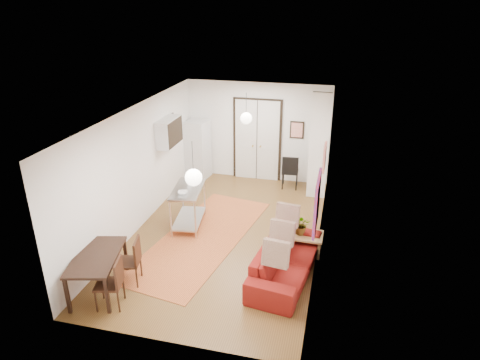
% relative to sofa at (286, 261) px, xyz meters
% --- Properties ---
extents(floor, '(7.00, 7.00, 0.00)m').
position_rel_sofa_xyz_m(floor, '(-1.57, 1.28, -0.34)').
color(floor, brown).
rests_on(floor, ground).
extents(ceiling, '(4.20, 7.00, 0.02)m').
position_rel_sofa_xyz_m(ceiling, '(-1.57, 1.28, 2.56)').
color(ceiling, silver).
rests_on(ceiling, wall_back).
extents(wall_back, '(4.20, 0.02, 2.90)m').
position_rel_sofa_xyz_m(wall_back, '(-1.57, 4.78, 1.11)').
color(wall_back, white).
rests_on(wall_back, floor).
extents(wall_front, '(4.20, 0.02, 2.90)m').
position_rel_sofa_xyz_m(wall_front, '(-1.57, -2.22, 1.11)').
color(wall_front, white).
rests_on(wall_front, floor).
extents(wall_left, '(0.02, 7.00, 2.90)m').
position_rel_sofa_xyz_m(wall_left, '(-3.67, 1.28, 1.11)').
color(wall_left, white).
rests_on(wall_left, floor).
extents(wall_right, '(0.02, 7.00, 2.90)m').
position_rel_sofa_xyz_m(wall_right, '(0.53, 1.28, 1.11)').
color(wall_right, white).
rests_on(wall_right, floor).
extents(double_doors, '(1.44, 0.06, 2.50)m').
position_rel_sofa_xyz_m(double_doors, '(-1.57, 4.73, 0.86)').
color(double_doors, silver).
rests_on(double_doors, wall_back).
extents(stub_partition, '(0.50, 0.10, 2.90)m').
position_rel_sofa_xyz_m(stub_partition, '(0.28, 3.83, 1.11)').
color(stub_partition, white).
rests_on(stub_partition, floor).
extents(wall_cabinet, '(0.35, 1.00, 0.70)m').
position_rel_sofa_xyz_m(wall_cabinet, '(-3.49, 2.78, 1.56)').
color(wall_cabinet, silver).
rests_on(wall_cabinet, wall_left).
extents(painting_popart, '(0.05, 1.00, 1.00)m').
position_rel_sofa_xyz_m(painting_popart, '(0.51, 0.03, 1.31)').
color(painting_popart, red).
rests_on(painting_popart, wall_right).
extents(painting_abstract, '(0.05, 0.50, 0.60)m').
position_rel_sofa_xyz_m(painting_abstract, '(0.51, 2.08, 1.46)').
color(painting_abstract, white).
rests_on(painting_abstract, wall_right).
extents(poster_back, '(0.40, 0.03, 0.50)m').
position_rel_sofa_xyz_m(poster_back, '(-0.42, 4.75, 1.26)').
color(poster_back, red).
rests_on(poster_back, wall_back).
extents(print_left, '(0.03, 0.44, 0.54)m').
position_rel_sofa_xyz_m(print_left, '(-3.64, 3.28, 1.61)').
color(print_left, '#95643E').
rests_on(print_left, wall_left).
extents(pendant_back, '(0.30, 0.30, 0.80)m').
position_rel_sofa_xyz_m(pendant_back, '(-1.57, 3.28, 1.91)').
color(pendant_back, white).
rests_on(pendant_back, ceiling).
extents(pendant_front, '(0.30, 0.30, 0.80)m').
position_rel_sofa_xyz_m(pendant_front, '(-1.57, -0.72, 1.91)').
color(pendant_front, white).
rests_on(pendant_front, ceiling).
extents(kilim_rug, '(2.39, 4.67, 0.01)m').
position_rel_sofa_xyz_m(kilim_rug, '(-2.06, 0.97, -0.34)').
color(kilim_rug, '#C16530').
rests_on(kilim_rug, floor).
extents(sofa, '(2.47, 1.24, 0.69)m').
position_rel_sofa_xyz_m(sofa, '(0.00, 0.00, 0.00)').
color(sofa, maroon).
rests_on(sofa, floor).
extents(coffee_table, '(0.99, 0.56, 0.44)m').
position_rel_sofa_xyz_m(coffee_table, '(0.15, 0.95, 0.03)').
color(coffee_table, tan).
rests_on(coffee_table, floor).
extents(potted_plant, '(0.39, 0.34, 0.43)m').
position_rel_sofa_xyz_m(potted_plant, '(0.18, 0.95, 0.31)').
color(potted_plant, '#315D2A').
rests_on(potted_plant, coffee_table).
extents(kitchen_counter, '(0.82, 1.36, 0.99)m').
position_rel_sofa_xyz_m(kitchen_counter, '(-2.54, 1.45, 0.31)').
color(kitchen_counter, silver).
rests_on(kitchen_counter, floor).
extents(bowl, '(0.29, 0.29, 0.06)m').
position_rel_sofa_xyz_m(bowl, '(-2.54, 1.15, 0.67)').
color(bowl, beige).
rests_on(bowl, kitchen_counter).
extents(soap_bottle, '(0.12, 0.12, 0.20)m').
position_rel_sofa_xyz_m(soap_bottle, '(-2.59, 1.70, 0.74)').
color(soap_bottle, '#549EB6').
rests_on(soap_bottle, kitchen_counter).
extents(fridge, '(0.70, 0.70, 1.76)m').
position_rel_sofa_xyz_m(fridge, '(-3.32, 4.43, 0.54)').
color(fridge, silver).
rests_on(fridge, floor).
extents(dining_table, '(1.09, 1.52, 0.76)m').
position_rel_sofa_xyz_m(dining_table, '(-3.32, -1.28, 0.33)').
color(dining_table, black).
rests_on(dining_table, floor).
extents(dining_chair_near, '(0.54, 0.68, 0.94)m').
position_rel_sofa_xyz_m(dining_chair_near, '(-2.90, -0.83, 0.20)').
color(dining_chair_near, '#331A10').
rests_on(dining_chair_near, floor).
extents(dining_chair_far, '(0.54, 0.68, 0.94)m').
position_rel_sofa_xyz_m(dining_chair_far, '(-2.90, -1.53, 0.20)').
color(dining_chair_far, '#331A10').
rests_on(dining_chair_far, floor).
extents(black_side_chair, '(0.48, 0.48, 1.00)m').
position_rel_sofa_xyz_m(black_side_chair, '(-0.50, 4.40, 0.24)').
color(black_side_chair, black).
rests_on(black_side_chair, floor).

